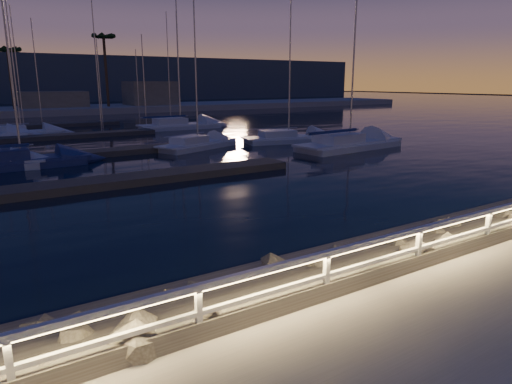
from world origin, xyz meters
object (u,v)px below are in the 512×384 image
at_px(sailboat_f, 18,161).
at_px(sailboat_l, 179,125).
at_px(guard_rail, 286,275).
at_px(sailboat_d, 347,143).
at_px(sailboat_k, 19,133).
at_px(sailboat_c, 196,144).
at_px(sailboat_h, 286,138).

bearing_deg(sailboat_f, sailboat_l, 42.11).
distance_m(guard_rail, sailboat_f, 24.06).
distance_m(sailboat_d, sailboat_f, 22.86).
relative_size(sailboat_d, sailboat_k, 1.33).
distance_m(guard_rail, sailboat_d, 27.39).
distance_m(sailboat_d, sailboat_k, 30.60).
bearing_deg(sailboat_d, sailboat_c, 140.90).
xyz_separation_m(sailboat_c, sailboat_l, (4.91, 14.81, 0.05)).
xyz_separation_m(sailboat_f, sailboat_h, (20.76, 0.84, -0.03)).
bearing_deg(sailboat_d, guard_rail, -141.73).
bearing_deg(sailboat_d, sailboat_k, 126.42).
distance_m(sailboat_d, sailboat_h, 6.04).
bearing_deg(guard_rail, sailboat_d, 43.69).
bearing_deg(guard_rail, sailboat_f, 95.99).
distance_m(sailboat_f, sailboat_l, 23.90).
height_order(sailboat_c, sailboat_d, sailboat_d).
relative_size(sailboat_f, sailboat_l, 0.84).
relative_size(sailboat_f, sailboat_k, 1.06).
relative_size(sailboat_f, sailboat_h, 0.97).
height_order(sailboat_d, sailboat_k, sailboat_d).
distance_m(guard_rail, sailboat_k, 41.72).
xyz_separation_m(sailboat_c, sailboat_d, (9.74, -6.49, 0.06)).
relative_size(sailboat_h, sailboat_l, 0.86).
relative_size(guard_rail, sailboat_d, 2.66).
bearing_deg(sailboat_l, sailboat_h, -77.10).
distance_m(sailboat_h, sailboat_k, 25.36).
bearing_deg(sailboat_f, guard_rail, -84.92).
xyz_separation_m(sailboat_h, sailboat_k, (-18.86, 16.96, -0.00)).
distance_m(sailboat_d, sailboat_l, 21.85).
height_order(sailboat_h, sailboat_k, sailboat_h).
height_order(sailboat_c, sailboat_k, sailboat_k).
height_order(guard_rail, sailboat_c, sailboat_c).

